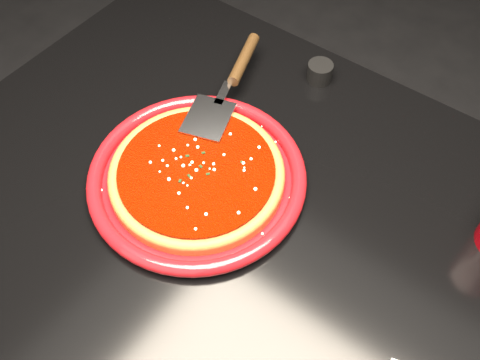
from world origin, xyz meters
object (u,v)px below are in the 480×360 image
table (272,337)px  plate (197,177)px  ramekin (320,72)px  pizza_server (228,85)px

table → plate: plate is taller
table → plate: size_ratio=3.55×
ramekin → table: bearing=-66.5°
plate → ramekin: size_ratio=7.49×
table → pizza_server: pizza_server is taller
plate → table: bearing=-5.6°
table → pizza_server: (-0.24, 0.18, 0.42)m
table → plate: (-0.17, 0.02, 0.39)m
pizza_server → ramekin: size_ratio=6.52×
pizza_server → ramekin: pizza_server is taller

